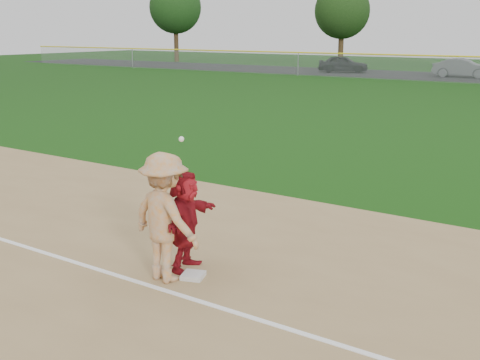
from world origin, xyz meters
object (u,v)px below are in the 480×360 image
Objects in this scene: base_runner at (185,220)px; car_mid at (463,68)px; first_base at (193,276)px; car_left at (343,64)px.

base_runner is 0.36× the size of car_mid.
base_runner is (-0.35, 0.24, 0.83)m from first_base.
car_mid is (10.92, 0.10, 0.00)m from car_left.
base_runner is 0.37× the size of car_left.
car_left is at bearing 111.97° from first_base.
first_base is 0.08× the size of car_left.
car_left is (-18.20, 45.74, -0.09)m from base_runner.
base_runner is at bearing -176.43° from car_mid.
car_mid is (-7.62, 46.08, 0.74)m from first_base.
base_runner is at bearing 145.08° from first_base.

